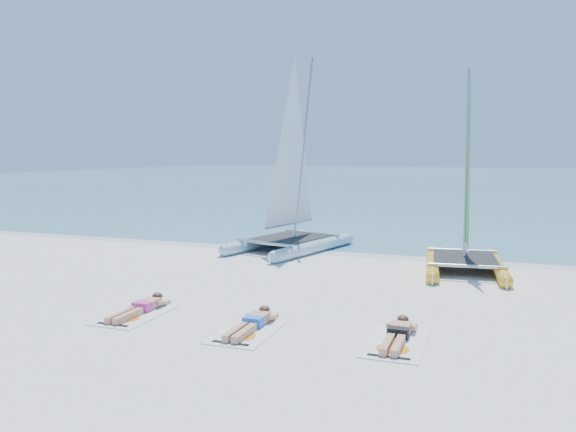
% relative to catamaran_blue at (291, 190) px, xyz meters
% --- Properties ---
extents(ground, '(140.00, 140.00, 0.00)m').
position_rel_catamaran_blue_xyz_m(ground, '(2.35, -5.37, -2.04)').
color(ground, silver).
rests_on(ground, ground).
extents(sea, '(140.00, 115.00, 0.01)m').
position_rel_catamaran_blue_xyz_m(sea, '(2.35, 57.63, -2.03)').
color(sea, '#6DADB6').
rests_on(sea, ground).
extents(wet_sand_strip, '(140.00, 1.40, 0.01)m').
position_rel_catamaran_blue_xyz_m(wet_sand_strip, '(2.35, 0.13, -2.03)').
color(wet_sand_strip, beige).
rests_on(wet_sand_strip, ground).
extents(catamaran_blue, '(3.65, 5.46, 6.83)m').
position_rel_catamaran_blue_xyz_m(catamaran_blue, '(0.00, 0.00, 0.00)').
color(catamaran_blue, silver).
rests_on(catamaran_blue, ground).
extents(catamaran_yellow, '(2.49, 4.76, 5.95)m').
position_rel_catamaran_blue_xyz_m(catamaran_yellow, '(5.70, -1.17, -0.16)').
color(catamaran_yellow, '#FDAF1A').
rests_on(catamaran_yellow, ground).
extents(towel_a, '(1.00, 1.85, 0.02)m').
position_rel_catamaran_blue_xyz_m(towel_a, '(-0.39, -8.46, -2.03)').
color(towel_a, silver).
rests_on(towel_a, ground).
extents(sunbather_a, '(0.37, 1.73, 0.26)m').
position_rel_catamaran_blue_xyz_m(sunbather_a, '(-0.39, -8.27, -1.92)').
color(sunbather_a, tan).
rests_on(sunbather_a, towel_a).
extents(towel_b, '(1.00, 1.85, 0.02)m').
position_rel_catamaran_blue_xyz_m(towel_b, '(2.21, -8.65, -2.03)').
color(towel_b, silver).
rests_on(towel_b, ground).
extents(sunbather_b, '(0.37, 1.73, 0.26)m').
position_rel_catamaran_blue_xyz_m(sunbather_b, '(2.21, -8.46, -1.92)').
color(sunbather_b, tan).
rests_on(sunbather_b, towel_b).
extents(towel_c, '(1.00, 1.85, 0.02)m').
position_rel_catamaran_blue_xyz_m(towel_c, '(4.90, -8.38, -2.03)').
color(towel_c, silver).
rests_on(towel_c, ground).
extents(sunbather_c, '(0.37, 1.73, 0.26)m').
position_rel_catamaran_blue_xyz_m(sunbather_c, '(4.90, -8.18, -1.92)').
color(sunbather_c, tan).
rests_on(sunbather_c, towel_c).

